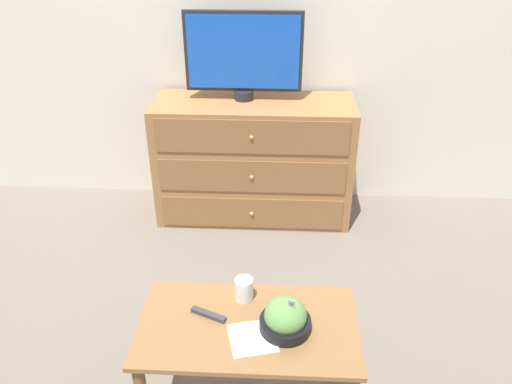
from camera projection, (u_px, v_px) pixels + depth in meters
name	position (u px, v px, depth m)	size (l,w,h in m)	color
ground_plane	(236.00, 192.00, 3.61)	(12.00, 12.00, 0.00)	#70665B
wall_back	(232.00, 2.00, 2.99)	(12.00, 0.05, 2.60)	silver
dresser	(254.00, 160.00, 3.19)	(1.22, 0.48, 0.77)	#9E6B3D
tv	(244.00, 54.00, 2.90)	(0.69, 0.12, 0.52)	#232328
coffee_table	(248.00, 340.00, 1.88)	(0.81, 0.45, 0.45)	olive
takeout_bowl	(285.00, 318.00, 1.80)	(0.19, 0.19, 0.17)	black
drink_cup	(244.00, 290.00, 1.94)	(0.07, 0.07, 0.09)	white
napkin	(252.00, 338.00, 1.78)	(0.20, 0.20, 0.00)	silver
remote_control	(208.00, 314.00, 1.87)	(0.14, 0.08, 0.02)	#38383D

